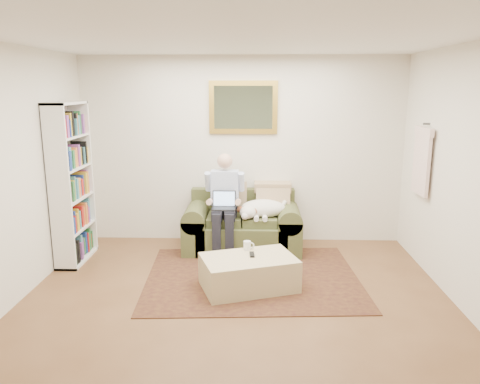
# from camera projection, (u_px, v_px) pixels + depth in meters

# --- Properties ---
(room_shell) EXTENTS (4.51, 5.00, 2.61)m
(room_shell) POSITION_uv_depth(u_px,v_px,m) (235.00, 181.00, 4.47)
(room_shell) COLOR brown
(room_shell) RESTS_ON ground
(rug) EXTENTS (2.55, 2.09, 0.01)m
(rug) POSITION_uv_depth(u_px,v_px,m) (252.00, 277.00, 5.46)
(rug) COLOR black
(rug) RESTS_ON room_shell
(sofa) EXTENTS (1.56, 0.80, 0.94)m
(sofa) POSITION_uv_depth(u_px,v_px,m) (242.00, 230.00, 6.37)
(sofa) COLOR #454C28
(sofa) RESTS_ON room_shell
(seated_man) EXTENTS (0.52, 0.74, 1.32)m
(seated_man) POSITION_uv_depth(u_px,v_px,m) (224.00, 205.00, 6.15)
(seated_man) COLOR #8C9DD8
(seated_man) RESTS_ON sofa
(laptop) EXTENTS (0.30, 0.24, 0.22)m
(laptop) POSITION_uv_depth(u_px,v_px,m) (224.00, 204.00, 6.08)
(laptop) COLOR black
(laptop) RESTS_ON seated_man
(sleeping_dog) EXTENTS (0.64, 0.40, 0.24)m
(sleeping_dog) POSITION_uv_depth(u_px,v_px,m) (263.00, 208.00, 6.21)
(sleeping_dog) COLOR white
(sleeping_dog) RESTS_ON sofa
(ottoman) EXTENTS (1.14, 0.92, 0.36)m
(ottoman) POSITION_uv_depth(u_px,v_px,m) (249.00, 273.00, 5.13)
(ottoman) COLOR #CCB488
(ottoman) RESTS_ON room_shell
(coffee_mug) EXTENTS (0.08, 0.08, 0.10)m
(coffee_mug) POSITION_uv_depth(u_px,v_px,m) (247.00, 245.00, 5.33)
(coffee_mug) COLOR white
(coffee_mug) RESTS_ON ottoman
(tv_remote) EXTENTS (0.06, 0.15, 0.02)m
(tv_remote) POSITION_uv_depth(u_px,v_px,m) (252.00, 255.00, 5.15)
(tv_remote) COLOR black
(tv_remote) RESTS_ON ottoman
(bookshelf) EXTENTS (0.28, 0.80, 2.00)m
(bookshelf) POSITION_uv_depth(u_px,v_px,m) (71.00, 184.00, 5.82)
(bookshelf) COLOR white
(bookshelf) RESTS_ON room_shell
(wall_mirror) EXTENTS (0.94, 0.04, 0.72)m
(wall_mirror) POSITION_uv_depth(u_px,v_px,m) (243.00, 107.00, 6.40)
(wall_mirror) COLOR gold
(wall_mirror) RESTS_ON room_shell
(hanging_shirt) EXTENTS (0.06, 0.52, 0.90)m
(hanging_shirt) POSITION_uv_depth(u_px,v_px,m) (422.00, 157.00, 5.60)
(hanging_shirt) COLOR #F8DBCD
(hanging_shirt) RESTS_ON room_shell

